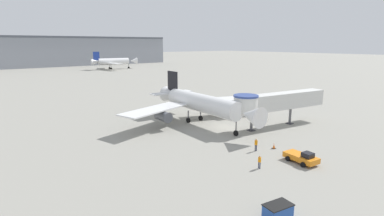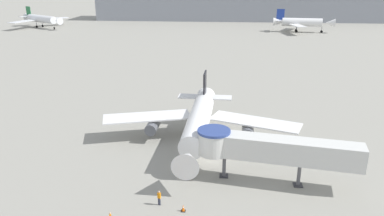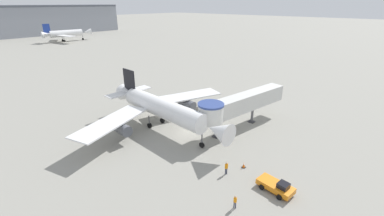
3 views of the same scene
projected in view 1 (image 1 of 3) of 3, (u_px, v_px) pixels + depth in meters
name	position (u px, v px, depth m)	size (l,w,h in m)	color
ground_plane	(225.00, 127.00, 52.73)	(800.00, 800.00, 0.00)	gray
main_airplane	(200.00, 103.00, 54.66)	(30.62, 26.33, 8.94)	white
jet_bridge	(274.00, 102.00, 52.17)	(19.51, 6.14, 6.23)	silver
pushback_tug_orange	(302.00, 157.00, 37.01)	(2.57, 4.34, 1.56)	orange
service_container_blue	(278.00, 211.00, 25.18)	(2.64, 1.85, 1.30)	#234C9E
traffic_cone_starboard_wing	(241.00, 112.00, 63.10)	(0.40, 0.40, 0.67)	black
traffic_cone_near_nose	(274.00, 146.00, 42.03)	(0.49, 0.49, 0.81)	black
ground_crew_marshaller	(256.00, 144.00, 40.94)	(0.40, 0.33, 1.79)	#1E2338
ground_crew_wing_walker	(260.00, 161.00, 35.21)	(0.26, 0.35, 1.63)	#1E2338
background_jet_blue_tail	(113.00, 61.00, 170.41)	(26.71, 25.55, 9.95)	white
terminal_building	(45.00, 51.00, 191.59)	(162.78, 25.89, 18.95)	gray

